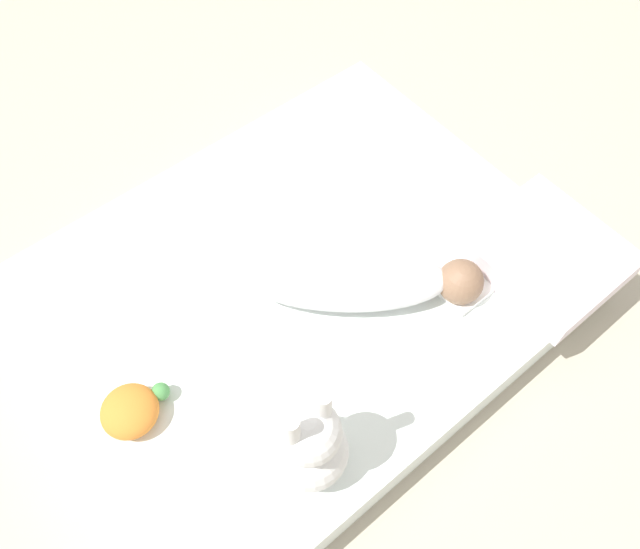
{
  "coord_description": "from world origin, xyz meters",
  "views": [
    {
      "loc": [
        -0.48,
        -0.69,
        1.53
      ],
      "look_at": [
        0.04,
        -0.05,
        0.19
      ],
      "focal_mm": 35.0,
      "sensor_mm": 36.0,
      "label": 1
    }
  ],
  "objects_px": {
    "turtle_plush": "(131,410)",
    "pillow": "(546,255)",
    "swaddled_baby": "(357,278)",
    "bunny_plush": "(309,444)"
  },
  "relations": [
    {
      "from": "swaddled_baby",
      "to": "bunny_plush",
      "type": "bearing_deg",
      "value": -102.95
    },
    {
      "from": "bunny_plush",
      "to": "turtle_plush",
      "type": "distance_m",
      "value": 0.42
    },
    {
      "from": "pillow",
      "to": "swaddled_baby",
      "type": "bearing_deg",
      "value": 150.22
    },
    {
      "from": "swaddled_baby",
      "to": "turtle_plush",
      "type": "bearing_deg",
      "value": -145.42
    },
    {
      "from": "pillow",
      "to": "turtle_plush",
      "type": "xyz_separation_m",
      "value": [
        -1.04,
        0.32,
        -0.0
      ]
    },
    {
      "from": "pillow",
      "to": "turtle_plush",
      "type": "bearing_deg",
      "value": 163.19
    },
    {
      "from": "turtle_plush",
      "to": "pillow",
      "type": "bearing_deg",
      "value": -16.81
    },
    {
      "from": "swaddled_baby",
      "to": "pillow",
      "type": "xyz_separation_m",
      "value": [
        0.43,
        -0.25,
        -0.02
      ]
    },
    {
      "from": "bunny_plush",
      "to": "swaddled_baby",
      "type": "bearing_deg",
      "value": 36.2
    },
    {
      "from": "bunny_plush",
      "to": "turtle_plush",
      "type": "xyz_separation_m",
      "value": [
        -0.25,
        0.33,
        -0.09
      ]
    }
  ]
}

